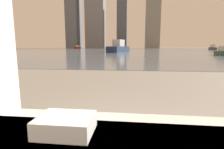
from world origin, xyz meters
TOP-DOWN VIEW (x-y plane):
  - towel_stack at (-0.03, 0.79)m, footprint 0.25×0.19m
  - harbor_water at (0.00, 62.00)m, footprint 180.00×110.00m
  - harbor_boat_1 at (23.78, 55.02)m, footprint 2.26×4.40m
  - harbor_boat_2 at (-2.04, 29.48)m, footprint 3.61×5.87m
  - harbor_boat_3 at (-26.30, 83.86)m, footprint 2.12×4.50m
  - harbor_boat_5 at (10.13, 20.64)m, footprint 1.23×2.78m
  - skyline_tower_0 at (-39.17, 118.00)m, footprint 7.49×13.58m
  - skyline_tower_2 at (-6.54, 118.00)m, footprint 6.16×13.96m
  - skyline_tower_3 at (12.92, 118.00)m, footprint 8.38×12.04m

SIDE VIEW (x-z plane):
  - harbor_water at x=0.00m, z-range 0.00..0.01m
  - harbor_boat_5 at x=10.13m, z-range -0.14..0.87m
  - harbor_boat_1 at x=23.78m, z-range -0.22..1.35m
  - harbor_boat_3 at x=-26.30m, z-range -0.23..1.39m
  - towel_stack at x=-0.03m, z-range 0.56..0.64m
  - harbor_boat_2 at x=-2.04m, z-range -0.30..1.78m
  - skyline_tower_2 at x=-6.54m, z-range 0.00..28.88m
  - skyline_tower_0 at x=-39.17m, z-range 0.00..35.96m
  - skyline_tower_3 at x=12.92m, z-range 0.00..56.97m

